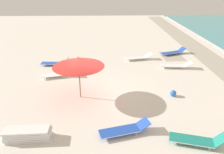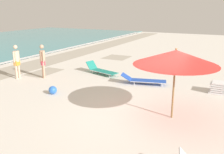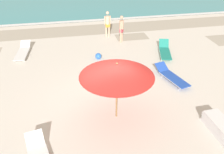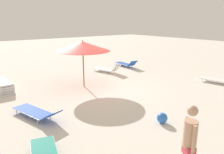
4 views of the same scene
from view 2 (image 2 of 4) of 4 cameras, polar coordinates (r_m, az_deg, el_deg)
The scene contains 7 objects.
ground_plane at distance 8.70m, azimuth 7.90°, elevation -9.48°, with size 60.00×60.00×0.16m.
beach_umbrella at distance 8.17m, azimuth 14.35°, elevation 4.32°, with size 2.72×2.72×2.37m.
sun_lounger_near_water_right at distance 13.99m, azimuth -2.48°, elevation 1.59°, with size 1.14×2.12×0.61m.
sun_lounger_mid_beach_pair_a at distance 12.20m, azimuth 7.23°, elevation -0.68°, with size 1.13×2.25×0.47m.
beachgoer_wading_adult at distance 13.84m, azimuth -20.98°, elevation 3.72°, with size 0.45×0.27×1.76m.
beachgoer_shoreline_child at distance 13.52m, azimuth -15.59°, elevation 3.93°, with size 0.32×0.38×1.76m.
beach_ball at distance 11.01m, azimuth -13.38°, elevation -2.92°, with size 0.35×0.35×0.35m.
Camera 2 is at (-7.50, -2.48, 3.57)m, focal length 40.00 mm.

